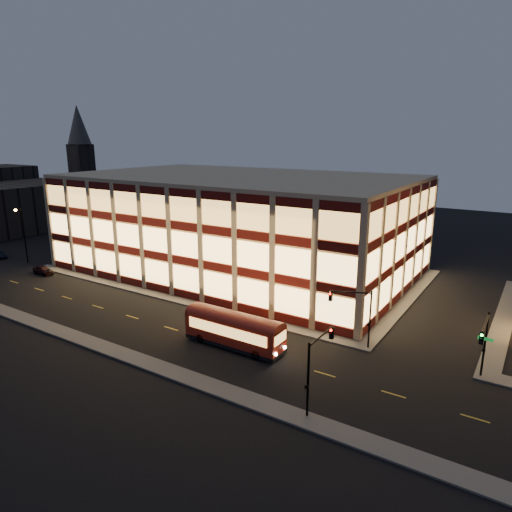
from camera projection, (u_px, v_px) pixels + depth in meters
The scene contains 16 objects.
ground at pixel (181, 305), 56.08m from camera, with size 200.00×200.00×0.00m, color black.
sidewalk_office_south at pixel (168, 297), 58.44m from camera, with size 54.00×2.00×0.15m, color #514F4C.
sidewalk_office_east at pixel (407, 299), 57.91m from camera, with size 2.00×30.00×0.15m, color #514F4C.
sidewalk_tower_west at pixel (505, 317), 52.18m from camera, with size 2.00×30.00×0.15m, color #514F4C.
sidewalk_near at pixel (93, 343), 45.48m from camera, with size 100.00×2.00×0.15m, color #514F4C.
office_building at pixel (239, 223), 69.53m from camera, with size 50.45×30.45×14.50m.
bg_building_a at pixel (24, 206), 101.80m from camera, with size 18.00×28.00×10.00m, color #2D2621.
church_tower at pixel (83, 178), 122.86m from camera, with size 5.00×5.00×18.00m, color #2D2621.
church_spire at pixel (78, 125), 119.29m from camera, with size 6.00×6.00×10.00m, color #4C473F.
traffic_signal_far at pixel (355, 308), 43.65m from camera, with size 3.79×1.87×6.00m.
traffic_signal_right at pixel (484, 339), 37.06m from camera, with size 1.20×4.37×6.00m.
traffic_signal_near at pixel (317, 358), 33.79m from camera, with size 0.32×4.45×6.00m.
street_lamp_a at pixel (23, 230), 73.08m from camera, with size 0.44×1.22×9.02m.
trolley_bus at pixel (234, 328), 44.49m from camera, with size 10.37×2.75×3.51m.
parked_car_0 at pixel (43, 270), 68.31m from camera, with size 1.53×3.81×1.30m, color black.
parked_car_1 at pixel (0, 255), 77.30m from camera, with size 1.18×3.39×1.12m, color black.
Camera 1 is at (36.24, -39.37, 20.09)m, focal length 32.00 mm.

